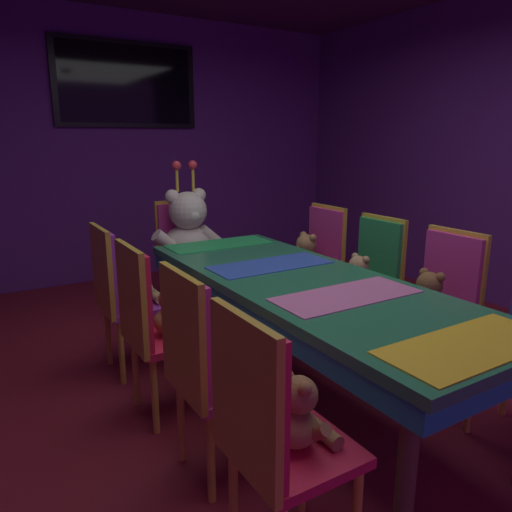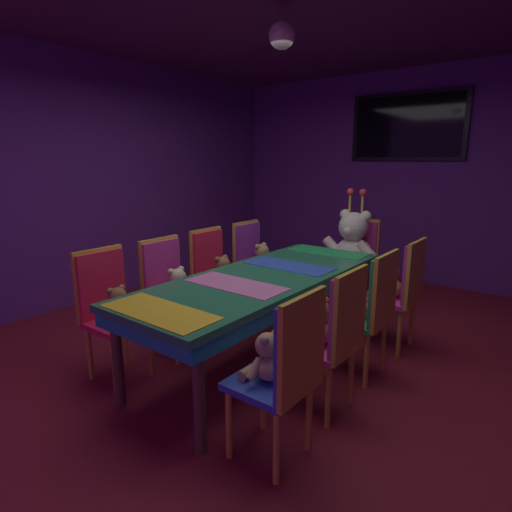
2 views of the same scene
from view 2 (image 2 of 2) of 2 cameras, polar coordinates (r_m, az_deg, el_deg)
ground_plane at (r=3.59m, az=1.06°, el=-14.02°), size 7.90×7.90×0.00m
wall_back at (r=6.08m, az=19.73°, el=10.08°), size 5.20×0.12×2.80m
wall_left at (r=5.19m, az=-22.91°, el=9.45°), size 0.12×6.40×2.80m
banquet_table at (r=3.34m, az=1.11°, el=-3.97°), size 0.90×2.48×0.75m
chair_left_0 at (r=3.37m, az=-19.65°, el=-5.67°), size 0.42×0.41×0.98m
teddy_left_0 at (r=3.26m, az=-18.24°, el=-6.60°), size 0.22×0.28×0.27m
chair_left_1 at (r=3.66m, az=-12.09°, el=-3.70°), size 0.42×0.41×0.98m
teddy_left_1 at (r=3.56m, az=-10.56°, el=-4.28°), size 0.25×0.32×0.30m
chair_left_2 at (r=4.07m, az=-5.99°, el=-1.77°), size 0.42×0.41×0.98m
teddy_left_2 at (r=3.98m, az=-4.48°, el=-2.30°), size 0.24×0.30×0.29m
chair_left_3 at (r=4.52m, az=-0.62°, el=-0.22°), size 0.42×0.41×0.98m
teddy_left_3 at (r=4.44m, az=0.86°, el=-0.54°), size 0.26×0.33×0.31m
chair_right_0 at (r=2.25m, az=4.55°, el=-14.42°), size 0.42×0.41×0.98m
teddy_right_0 at (r=2.33m, az=1.51°, el=-13.88°), size 0.23×0.29×0.28m
chair_right_1 at (r=2.71m, az=11.09°, el=-9.68°), size 0.42×0.41×0.98m
teddy_right_1 at (r=2.77m, az=8.37°, el=-9.17°), size 0.25×0.32×0.31m
chair_right_2 at (r=3.22m, az=15.76°, el=-6.24°), size 0.42×0.41×0.98m
teddy_right_2 at (r=3.28m, az=13.41°, el=-6.10°), size 0.23×0.30×0.28m
chair_right_3 at (r=3.77m, az=19.67°, el=-3.69°), size 0.42×0.41×0.98m
teddy_right_3 at (r=3.82m, az=17.59°, el=-3.33°), size 0.27×0.34×0.32m
throne_chair at (r=4.86m, az=13.75°, el=0.35°), size 0.41×0.42×0.98m
king_teddy_bear at (r=4.68m, az=12.99°, el=1.67°), size 0.68×0.53×0.87m
wall_tv at (r=6.00m, az=19.93°, el=16.27°), size 1.48×0.06×0.86m
pendant_light at (r=3.58m, az=3.55°, el=27.85°), size 0.20×0.20×0.20m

